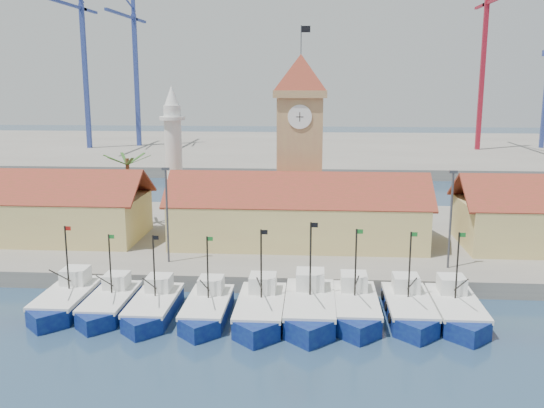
# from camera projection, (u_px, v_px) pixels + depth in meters

# --- Properties ---
(ground) EXTENTS (400.00, 400.00, 0.00)m
(ground) POSITION_uv_depth(u_px,v_px,m) (290.00, 332.00, 45.12)
(ground) COLOR navy
(ground) RESTS_ON ground
(quay) EXTENTS (140.00, 32.00, 1.50)m
(quay) POSITION_uv_depth(u_px,v_px,m) (299.00, 239.00, 68.41)
(quay) COLOR gray
(quay) RESTS_ON ground
(terminal) EXTENTS (240.00, 80.00, 2.00)m
(terminal) POSITION_uv_depth(u_px,v_px,m) (308.00, 150.00, 152.37)
(terminal) COLOR gray
(terminal) RESTS_ON ground
(boat_0) EXTENTS (3.50, 9.58, 7.25)m
(boat_0) POSITION_uv_depth(u_px,v_px,m) (66.00, 301.00, 49.23)
(boat_0) COLOR #0C115C
(boat_0) RESTS_ON ground
(boat_1) EXTENTS (3.23, 8.86, 6.71)m
(boat_1) POSITION_uv_depth(u_px,v_px,m) (109.00, 305.00, 48.60)
(boat_1) COLOR #0C115C
(boat_1) RESTS_ON ground
(boat_2) EXTENTS (3.30, 9.04, 6.84)m
(boat_2) POSITION_uv_depth(u_px,v_px,m) (153.00, 308.00, 47.83)
(boat_2) COLOR #0C115C
(boat_2) RESTS_ON ground
(boat_3) EXTENTS (3.31, 9.07, 6.86)m
(boat_3) POSITION_uv_depth(u_px,v_px,m) (207.00, 311.00, 47.40)
(boat_3) COLOR #0C115C
(boat_3) RESTS_ON ground
(boat_4) EXTENTS (3.63, 9.95, 7.53)m
(boat_4) POSITION_uv_depth(u_px,v_px,m) (260.00, 312.00, 47.02)
(boat_4) COLOR #0C115C
(boat_4) RESTS_ON ground
(boat_5) EXTENTS (3.88, 10.64, 8.05)m
(boat_5) POSITION_uv_depth(u_px,v_px,m) (310.00, 310.00, 47.27)
(boat_5) COLOR #0C115C
(boat_5) RESTS_ON ground
(boat_6) EXTENTS (3.59, 9.83, 7.44)m
(boat_6) POSITION_uv_depth(u_px,v_px,m) (355.00, 309.00, 47.52)
(boat_6) COLOR #0C115C
(boat_6) RESTS_ON ground
(boat_7) EXTENTS (3.50, 9.58, 7.25)m
(boat_7) POSITION_uv_depth(u_px,v_px,m) (409.00, 310.00, 47.35)
(boat_7) COLOR #0C115C
(boat_7) RESTS_ON ground
(boat_8) EXTENTS (3.52, 9.65, 7.30)m
(boat_8) POSITION_uv_depth(u_px,v_px,m) (457.00, 312.00, 47.01)
(boat_8) COLOR #0C115C
(boat_8) RESTS_ON ground
(hall_left) EXTENTS (31.20, 10.13, 7.61)m
(hall_left) POSITION_uv_depth(u_px,v_px,m) (5.00, 215.00, 66.06)
(hall_left) COLOR #D3C374
(hall_left) RESTS_ON quay
(hall_center) EXTENTS (27.04, 10.13, 7.61)m
(hall_center) POSITION_uv_depth(u_px,v_px,m) (298.00, 219.00, 63.85)
(hall_center) COLOR #D3C374
(hall_center) RESTS_ON quay
(clock_tower) EXTENTS (5.80, 5.80, 22.70)m
(clock_tower) POSITION_uv_depth(u_px,v_px,m) (300.00, 138.00, 68.09)
(clock_tower) COLOR tan
(clock_tower) RESTS_ON quay
(minaret) EXTENTS (3.00, 3.00, 16.30)m
(minaret) POSITION_uv_depth(u_px,v_px,m) (174.00, 155.00, 71.54)
(minaret) COLOR silver
(minaret) RESTS_ON quay
(palm_tree) EXTENTS (5.60, 5.03, 8.39)m
(palm_tree) POSITION_uv_depth(u_px,v_px,m) (128.00, 186.00, 70.63)
(palm_tree) COLOR brown
(palm_tree) RESTS_ON quay
(lamp_posts) EXTENTS (80.70, 0.25, 9.03)m
(lamp_posts) POSITION_uv_depth(u_px,v_px,m) (301.00, 213.00, 55.49)
(lamp_posts) COLOR #3F3F44
(lamp_posts) RESTS_ON quay
(crane_blue_far) EXTENTS (1.00, 34.18, 40.70)m
(crane_blue_far) POSITION_uv_depth(u_px,v_px,m) (81.00, 52.00, 141.80)
(crane_blue_far) COLOR navy
(crane_blue_far) RESTS_ON terminal
(crane_blue_near) EXTENTS (1.00, 30.18, 38.92)m
(crane_blue_near) POSITION_uv_depth(u_px,v_px,m) (134.00, 58.00, 147.71)
(crane_blue_near) COLOR navy
(crane_blue_near) RESTS_ON terminal
(crane_red_right) EXTENTS (1.00, 35.39, 41.38)m
(crane_red_right) POSITION_uv_depth(u_px,v_px,m) (486.00, 49.00, 138.00)
(crane_red_right) COLOR maroon
(crane_red_right) RESTS_ON terminal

